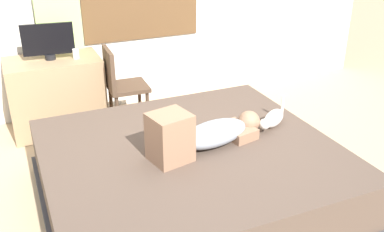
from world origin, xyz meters
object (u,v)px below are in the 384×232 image
Objects in this scene: person_lying at (203,134)px; cup at (76,54)px; cat at (273,119)px; bed at (190,177)px; chair_by_desk at (120,83)px; tv_monitor at (48,41)px; desk at (57,95)px.

cup is at bearing 108.50° from person_lying.
cup is (-1.22, 1.62, 0.23)m from cat.
person_lying reaches higher than bed.
bed is 1.47m from chair_by_desk.
tv_monitor is (-1.45, 1.68, 0.36)m from cat.
person_lying is 1.09× the size of chair_by_desk.
person_lying reaches higher than desk.
tv_monitor reaches higher than desk.
bed is 2.46× the size of chair_by_desk.
cat is 2.04m from cup.
person_lying is at bearing -21.09° from bed.
tv_monitor reaches higher than bed.
desk is (-1.44, 1.68, -0.19)m from cat.
bed is at bearing -175.28° from cat.
desk is at bearing 114.20° from person_lying.
person_lying is 1.97m from tv_monitor.
chair_by_desk reaches higher than bed.
person_lying is 2.94× the size of cat.
cat is (0.73, 0.06, 0.32)m from bed.
tv_monitor reaches higher than cat.
desk is at bearing 0.00° from tv_monitor.
bed is at bearing -67.57° from tv_monitor.
person_lying reaches higher than cat.
cat is at bearing -58.21° from chair_by_desk.
cup reaches higher than cat.
cup is (0.23, -0.06, -0.14)m from tv_monitor.
person_lying is 1.05× the size of desk.
person_lying is at bearing -81.84° from chair_by_desk.
cup is at bearing 106.15° from bed.
desk is at bearing 112.22° from bed.
chair_by_desk is (-0.86, 1.38, -0.05)m from cat.
desk is at bearing 130.63° from cat.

